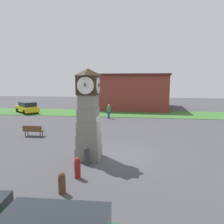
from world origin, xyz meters
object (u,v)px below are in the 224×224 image
Objects in this scene: pedestrian_by_cars at (109,110)px; clock_tower at (88,117)px; car_end_of_row at (27,107)px; bollard_far_row at (62,183)px; bench at (33,130)px; bollard_mid_row at (77,168)px; bollard_near_tower at (87,156)px.

clock_tower is at bearing -86.42° from pedestrian_by_cars.
clock_tower reaches higher than car_end_of_row.
bench is (-5.53, 8.32, 0.07)m from bollard_far_row.
clock_tower reaches higher than bollard_mid_row.
clock_tower is 13.38m from pedestrian_by_cars.
bollard_far_row is 9.99m from bench.
bollard_far_row is 0.21× the size of car_end_of_row.
clock_tower reaches higher than pedestrian_by_cars.
pedestrian_by_cars reaches higher than bollard_far_row.
bollard_near_tower is 1.64m from bollard_mid_row.
clock_tower is at bearing 92.10° from bollard_mid_row.
car_end_of_row is (-12.65, 18.56, 0.28)m from bollard_mid_row.
bollard_mid_row is at bearing -86.67° from pedestrian_by_cars.
car_end_of_row is (-12.67, 16.92, 0.29)m from bollard_near_tower.
bollard_far_row is (-0.24, -3.06, -0.04)m from bollard_near_tower.
pedestrian_by_cars reaches higher than car_end_of_row.
clock_tower is 2.19m from bollard_near_tower.
bollard_mid_row is 0.63× the size of bench.
bollard_mid_row is at bearing -90.68° from bollard_near_tower.
pedestrian_by_cars is (4.82, 9.02, 0.44)m from bench.
clock_tower is at bearing 96.57° from bollard_near_tower.
bollard_far_row is at bearing -94.51° from bollard_near_tower.
bollard_near_tower is at bearing -53.18° from car_end_of_row.
bollard_near_tower reaches higher than bollard_far_row.
car_end_of_row is at bearing 120.61° from bench.
car_end_of_row is 12.02m from pedestrian_by_cars.
bollard_near_tower is at bearing 89.32° from bollard_mid_row.
car_end_of_row is at bearing 121.87° from bollard_far_row.
bollard_far_row is 0.56× the size of bench.
car_end_of_row is at bearing 126.82° from bollard_near_tower.
bollard_near_tower reaches higher than bench.
bollard_near_tower is (0.12, -1.01, -1.94)m from clock_tower.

